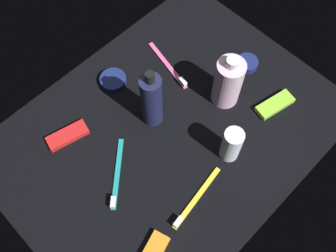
{
  "coord_description": "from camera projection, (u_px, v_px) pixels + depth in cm",
  "views": [
    {
      "loc": [
        30.82,
        30.95,
        90.09
      ],
      "look_at": [
        0.0,
        0.0,
        3.0
      ],
      "focal_mm": 42.07,
      "sensor_mm": 36.0,
      "label": 1
    }
  ],
  "objects": [
    {
      "name": "ground_plane",
      "position": [
        168.0,
        132.0,
        1.01
      ],
      "size": [
        84.0,
        64.0,
        1.2
      ],
      "primitive_type": "cube",
      "color": "black"
    },
    {
      "name": "cream_tin_left",
      "position": [
        247.0,
        63.0,
        1.08
      ],
      "size": [
        5.92,
        5.92,
        2.03
      ],
      "primitive_type": "cylinder",
      "color": "navy",
      "rests_on": "ground_plane"
    },
    {
      "name": "toothbrush_pink",
      "position": [
        170.0,
        67.0,
        1.08
      ],
      "size": [
        4.83,
        17.87,
        2.1
      ],
      "color": "#E55999",
      "rests_on": "ground_plane"
    },
    {
      "name": "bodywash_bottle",
      "position": [
        228.0,
        82.0,
        0.98
      ],
      "size": [
        7.15,
        7.15,
        16.67
      ],
      "color": "silver",
      "rests_on": "ground_plane"
    },
    {
      "name": "toothbrush_teal",
      "position": [
        117.0,
        177.0,
        0.94
      ],
      "size": [
        14.15,
        12.97,
        2.1
      ],
      "color": "teal",
      "rests_on": "ground_plane"
    },
    {
      "name": "snack_bar_red",
      "position": [
        68.0,
        135.0,
        0.99
      ],
      "size": [
        11.05,
        6.34,
        1.5
      ],
      "primitive_type": "cube",
      "rotation": [
        0.0,
        0.0,
        -0.24
      ],
      "color": "red",
      "rests_on": "ground_plane"
    },
    {
      "name": "lotion_bottle",
      "position": [
        152.0,
        100.0,
        0.94
      ],
      "size": [
        5.25,
        5.25,
        20.05
      ],
      "color": "#1A1E40",
      "rests_on": "ground_plane"
    },
    {
      "name": "snack_bar_lime",
      "position": [
        275.0,
        105.0,
        1.03
      ],
      "size": [
        11.01,
        6.1,
        1.5
      ],
      "primitive_type": "cube",
      "rotation": [
        0.0,
        0.0,
        -0.21
      ],
      "color": "#8CD133",
      "rests_on": "ground_plane"
    },
    {
      "name": "deodorant_stick",
      "position": [
        231.0,
        145.0,
        0.93
      ],
      "size": [
        4.75,
        4.75,
        10.69
      ],
      "primitive_type": "cylinder",
      "color": "silver",
      "rests_on": "ground_plane"
    },
    {
      "name": "toothbrush_yellow",
      "position": [
        194.0,
        201.0,
        0.91
      ],
      "size": [
        17.99,
        3.71,
        2.1
      ],
      "color": "yellow",
      "rests_on": "ground_plane"
    },
    {
      "name": "cream_tin_right",
      "position": [
        114.0,
        80.0,
        1.06
      ],
      "size": [
        7.09,
        7.09,
        1.87
      ],
      "primitive_type": "cylinder",
      "color": "navy",
      "rests_on": "ground_plane"
    }
  ]
}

